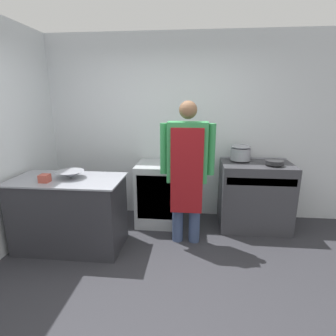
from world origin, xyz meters
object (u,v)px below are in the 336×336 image
at_px(fridge_unit, 160,193).
at_px(mixing_bowl, 70,174).
at_px(person_cook, 187,165).
at_px(saute_pan, 274,162).
at_px(plastic_tub, 45,178).
at_px(stock_pot, 241,152).
at_px(stove, 254,196).

bearing_deg(fridge_unit, mixing_bowl, -142.85).
bearing_deg(person_cook, saute_pan, 19.03).
bearing_deg(mixing_bowl, person_cook, 8.94).
distance_m(mixing_bowl, plastic_tub, 0.28).
height_order(fridge_unit, stock_pot, stock_pot).
xyz_separation_m(stove, plastic_tub, (-2.53, -0.89, 0.45)).
bearing_deg(person_cook, fridge_unit, 127.39).
distance_m(stove, plastic_tub, 2.73).
bearing_deg(stove, saute_pan, -29.33).
bearing_deg(stock_pot, person_cook, -140.26).
bearing_deg(fridge_unit, stock_pot, 4.33).
xyz_separation_m(fridge_unit, person_cook, (0.40, -0.52, 0.57)).
xyz_separation_m(stove, saute_pan, (0.19, -0.11, 0.51)).
distance_m(fridge_unit, plastic_tub, 1.58).
height_order(person_cook, saute_pan, person_cook).
bearing_deg(mixing_bowl, plastic_tub, -140.26).
height_order(mixing_bowl, plastic_tub, plastic_tub).
height_order(person_cook, stock_pot, person_cook).
bearing_deg(stock_pot, stove, -27.01).
distance_m(stock_pot, saute_pan, 0.47).
distance_m(fridge_unit, saute_pan, 1.63).
bearing_deg(saute_pan, person_cook, -160.97).
relative_size(fridge_unit, saute_pan, 3.90).
distance_m(mixing_bowl, saute_pan, 2.58).
bearing_deg(saute_pan, stock_pot, 151.89).
bearing_deg(fridge_unit, plastic_tub, -142.37).
bearing_deg(mixing_bowl, stock_pot, 21.38).
relative_size(stove, mixing_bowl, 2.96).
height_order(stove, mixing_bowl, mixing_bowl).
bearing_deg(fridge_unit, person_cook, -52.61).
height_order(stove, person_cook, person_cook).
bearing_deg(stock_pot, fridge_unit, -175.67).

